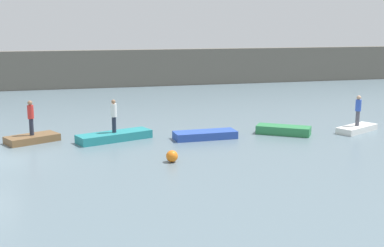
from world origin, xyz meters
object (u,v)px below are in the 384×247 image
(rowboat_green, at_px, (283,130))
(person_white_shirt, at_px, (114,114))
(rowboat_teal, at_px, (114,136))
(person_blue_shirt, at_px, (358,109))
(person_red_shirt, at_px, (31,116))
(rowboat_white, at_px, (357,129))
(rowboat_brown, at_px, (32,139))
(rowboat_blue, at_px, (205,135))
(mooring_buoy, at_px, (172,156))

(rowboat_green, xyz_separation_m, person_white_shirt, (-9.32, 0.92, 1.17))
(rowboat_teal, xyz_separation_m, rowboat_green, (9.32, -0.92, 0.02))
(person_white_shirt, bearing_deg, person_blue_shirt, -5.89)
(person_red_shirt, bearing_deg, person_white_shirt, -9.82)
(rowboat_white, bearing_deg, rowboat_brown, 146.75)
(rowboat_brown, xyz_separation_m, person_white_shirt, (4.20, -0.73, 1.22))
(rowboat_white, bearing_deg, rowboat_teal, 147.68)
(rowboat_white, distance_m, person_white_shirt, 13.80)
(rowboat_green, distance_m, person_white_shirt, 9.44)
(rowboat_teal, bearing_deg, person_white_shirt, -172.54)
(rowboat_green, bearing_deg, rowboat_blue, -146.45)
(rowboat_white, xyz_separation_m, person_blue_shirt, (0.00, 0.00, 1.16))
(rowboat_teal, xyz_separation_m, person_blue_shirt, (13.67, -1.41, 1.11))
(person_blue_shirt, bearing_deg, mooring_buoy, -163.11)
(person_red_shirt, height_order, person_blue_shirt, person_red_shirt)
(rowboat_blue, distance_m, mooring_buoy, 4.96)
(person_blue_shirt, height_order, mooring_buoy, person_blue_shirt)
(person_white_shirt, bearing_deg, rowboat_blue, -9.96)
(rowboat_green, height_order, rowboat_white, rowboat_green)
(rowboat_brown, relative_size, person_blue_shirt, 1.50)
(rowboat_brown, relative_size, person_white_shirt, 1.50)
(rowboat_blue, xyz_separation_m, rowboat_green, (4.55, -0.08, 0.03))
(rowboat_teal, bearing_deg, rowboat_blue, -29.06)
(rowboat_teal, xyz_separation_m, mooring_buoy, (2.00, -4.95, 0.05))
(person_blue_shirt, relative_size, mooring_buoy, 3.26)
(rowboat_blue, distance_m, rowboat_green, 4.55)
(rowboat_blue, bearing_deg, rowboat_white, -4.77)
(rowboat_brown, bearing_deg, rowboat_green, -32.94)
(mooring_buoy, bearing_deg, rowboat_teal, 111.96)
(rowboat_green, distance_m, rowboat_white, 4.38)
(rowboat_teal, distance_m, person_blue_shirt, 13.79)
(person_red_shirt, distance_m, person_white_shirt, 4.26)
(rowboat_teal, xyz_separation_m, rowboat_blue, (4.77, -0.84, -0.01))
(rowboat_brown, xyz_separation_m, rowboat_blue, (8.97, -1.56, 0.02))
(person_white_shirt, xyz_separation_m, mooring_buoy, (2.00, -4.95, -1.14))
(rowboat_teal, bearing_deg, rowboat_brown, 151.08)
(person_red_shirt, distance_m, mooring_buoy, 8.48)
(rowboat_green, height_order, person_white_shirt, person_white_shirt)
(rowboat_blue, xyz_separation_m, person_blue_shirt, (8.91, -0.57, 1.13))
(mooring_buoy, bearing_deg, rowboat_brown, 137.49)
(rowboat_teal, height_order, mooring_buoy, mooring_buoy)
(person_white_shirt, distance_m, mooring_buoy, 5.46)
(rowboat_blue, relative_size, person_red_shirt, 1.84)
(person_red_shirt, bearing_deg, rowboat_blue, -9.89)
(rowboat_teal, distance_m, mooring_buoy, 5.34)
(rowboat_white, xyz_separation_m, person_red_shirt, (-17.87, 2.14, 1.22))
(rowboat_brown, height_order, person_red_shirt, person_red_shirt)
(rowboat_teal, distance_m, rowboat_white, 13.74)
(rowboat_green, relative_size, rowboat_white, 1.05)
(rowboat_brown, xyz_separation_m, person_blue_shirt, (17.87, -2.14, 1.15))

